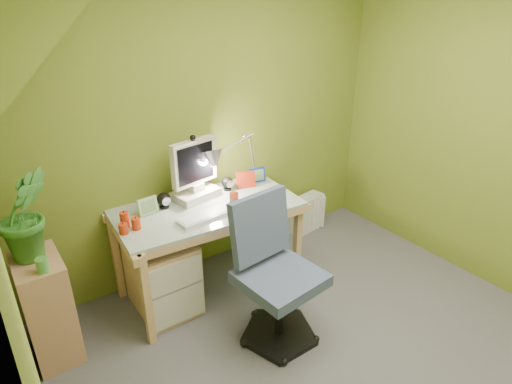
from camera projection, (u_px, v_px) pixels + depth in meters
floor at (347, 370)px, 2.69m from camera, size 3.20×3.20×0.01m
wall_back at (212, 125)px, 3.36m from camera, size 3.20×0.01×2.40m
wall_left at (23, 326)px, 1.34m from camera, size 0.01×3.20×2.40m
slope_ceiling at (181, 95)px, 1.38m from camera, size 1.10×3.20×1.10m
desk at (210, 248)px, 3.30m from camera, size 1.39×0.77×0.72m
monitor at (194, 163)px, 3.16m from camera, size 0.45×0.31×0.57m
speaker_left at (164, 200)px, 3.10m from camera, size 0.10×0.10×0.12m
speaker_right at (227, 184)px, 3.38m from camera, size 0.10×0.10×0.11m
keyboard at (207, 215)px, 3.00m from camera, size 0.45×0.18×0.02m
mousepad at (261, 200)px, 3.24m from camera, size 0.28×0.21×0.01m
mouse at (261, 198)px, 3.23m from camera, size 0.13×0.09×0.04m
amber_tumbler at (234, 199)px, 3.16m from camera, size 0.08×0.08×0.09m
candle_cluster at (127, 222)px, 2.82m from camera, size 0.15×0.13×0.11m
photo_frame_red at (246, 180)px, 3.43m from camera, size 0.15×0.06×0.13m
photo_frame_blue at (257, 175)px, 3.53m from camera, size 0.14×0.05×0.12m
photo_frame_green at (148, 206)px, 3.02m from camera, size 0.14×0.04×0.12m
desk_lamp at (244, 147)px, 3.38m from camera, size 0.63×0.36×0.63m
side_ledge at (48, 308)px, 2.67m from camera, size 0.27×0.41×0.72m
potted_plant at (25, 214)px, 2.44m from camera, size 0.35×0.30×0.57m
green_cup at (42, 265)px, 2.40m from camera, size 0.07×0.07×0.09m
task_chair at (280, 276)px, 2.74m from camera, size 0.61×0.61×1.00m
radiator at (306, 213)px, 4.19m from camera, size 0.38×0.20×0.36m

